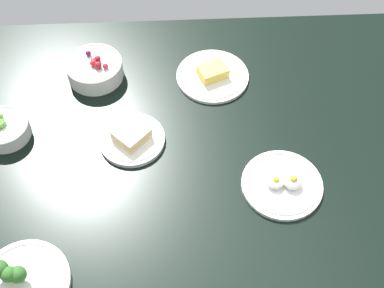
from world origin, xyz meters
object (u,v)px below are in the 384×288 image
(plate_eggs, at_px, (283,184))
(bowl_peas, at_px, (5,129))
(plate_broccoli, at_px, (21,281))
(plate_sandwich, at_px, (132,138))
(bowl_berries, at_px, (95,69))
(plate_cheese, at_px, (213,75))

(plate_eggs, height_order, bowl_peas, bowl_peas)
(plate_broccoli, xyz_separation_m, plate_sandwich, (0.24, 0.39, -0.00))
(plate_eggs, height_order, plate_sandwich, same)
(bowl_berries, bearing_deg, plate_broccoli, -101.16)
(bowl_peas, height_order, bowl_berries, bowl_berries)
(bowl_peas, relative_size, plate_cheese, 0.63)
(plate_eggs, bearing_deg, bowl_berries, 140.62)
(plate_sandwich, distance_m, plate_cheese, 0.32)
(plate_eggs, relative_size, plate_sandwich, 1.16)
(bowl_peas, distance_m, plate_cheese, 0.60)
(plate_eggs, bearing_deg, plate_sandwich, 157.29)
(bowl_peas, bearing_deg, plate_sandwich, -6.26)
(plate_eggs, distance_m, bowl_berries, 0.64)
(plate_broccoli, distance_m, plate_cheese, 0.77)
(plate_eggs, bearing_deg, plate_broccoli, -159.71)
(plate_broccoli, bearing_deg, plate_sandwich, 58.68)
(plate_broccoli, relative_size, bowl_peas, 1.53)
(plate_broccoli, relative_size, plate_sandwich, 1.17)
(plate_sandwich, distance_m, bowl_berries, 0.27)
(plate_eggs, distance_m, plate_broccoli, 0.66)
(plate_sandwich, relative_size, bowl_peas, 1.32)
(plate_broccoli, height_order, bowl_peas, plate_broccoli)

